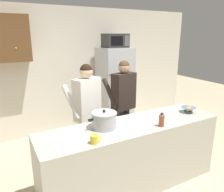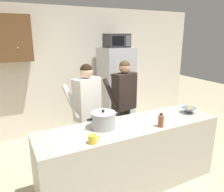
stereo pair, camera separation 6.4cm
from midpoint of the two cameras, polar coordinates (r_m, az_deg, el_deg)
The scene contains 11 objects.
ground_plane at distance 3.38m, azimuth 5.21°, elevation -21.83°, with size 14.00×14.00×0.00m, color #C6B793.
back_wall_unit at distance 4.70m, azimuth -12.44°, elevation 7.56°, with size 6.00×0.48×2.60m.
kitchen_island at distance 3.13m, azimuth 5.42°, elevation -15.13°, with size 2.49×0.68×0.92m, color #BCB7A8.
refrigerator at distance 4.81m, azimuth 1.41°, elevation 1.73°, with size 0.64×0.68×1.79m.
microwave at distance 4.65m, azimuth 1.63°, elevation 14.14°, with size 0.48×0.37×0.28m.
person_near_pot at distance 3.37m, azimuth -5.97°, elevation -2.18°, with size 0.60×0.55×1.65m.
person_by_sink at distance 3.80m, azimuth 3.57°, elevation -0.11°, with size 0.57×0.50×1.64m.
cooking_pot at distance 2.77m, azimuth -1.63°, elevation -6.24°, with size 0.43×0.32×0.24m.
coffee_mug at distance 2.43m, azimuth -4.25°, elevation -11.07°, with size 0.13×0.09×0.10m.
bread_bowl at distance 3.50m, azimuth 19.80°, elevation -3.37°, with size 0.22×0.22×0.10m.
bottle_near_edge at distance 2.88m, azimuth 13.18°, elevation -6.13°, with size 0.07×0.07×0.18m.
Camera 2 is at (-1.45, -2.25, 2.06)m, focal length 35.29 mm.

